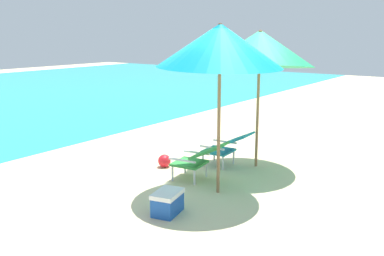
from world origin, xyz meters
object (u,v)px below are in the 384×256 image
beach_umbrella_left (220,46)px  cooler_box (168,202)px  beach_umbrella_right (260,49)px  lounge_chair_right (227,146)px  beach_ball (164,161)px  lounge_chair_left (199,157)px

beach_umbrella_left → cooler_box: 2.36m
beach_umbrella_right → cooler_box: (-2.65, -0.03, -2.01)m
beach_umbrella_right → cooler_box: beach_umbrella_right is taller
lounge_chair_right → beach_umbrella_left: size_ratio=0.35×
beach_ball → beach_umbrella_left: bearing=-108.5°
beach_ball → lounge_chair_right: bearing=-52.6°
lounge_chair_left → beach_umbrella_right: beach_umbrella_right is taller
beach_ball → cooler_box: cooler_box is taller
lounge_chair_right → cooler_box: lounge_chair_right is taller
beach_ball → beach_umbrella_right: bearing=-51.9°
beach_umbrella_left → beach_umbrella_right: beach_umbrella_left is taller
lounge_chair_left → cooler_box: (-1.36, -0.43, -0.24)m
lounge_chair_right → beach_umbrella_left: beach_umbrella_left is taller
lounge_chair_left → beach_umbrella_right: bearing=-17.5°
beach_umbrella_left → cooler_box: (-1.08, 0.13, -2.10)m
beach_umbrella_right → beach_ball: (-1.06, 1.35, -2.05)m
lounge_chair_left → beach_umbrella_left: size_ratio=0.36×
cooler_box → lounge_chair_left: bearing=17.7°
beach_umbrella_left → lounge_chair_right: bearing=25.7°
beach_umbrella_right → beach_umbrella_left: bearing=-174.3°
lounge_chair_left → beach_umbrella_right: size_ratio=0.36×
lounge_chair_right → beach_ball: size_ratio=3.82×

